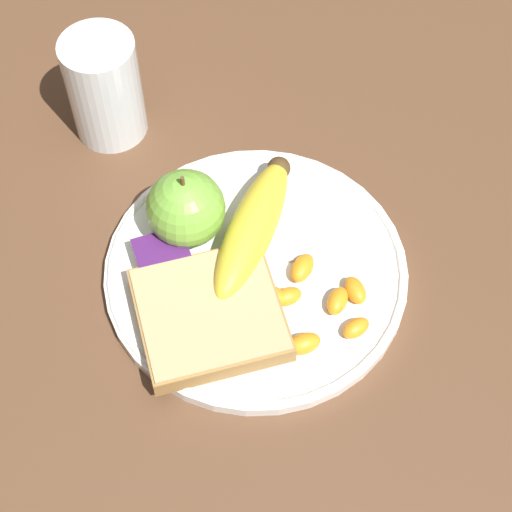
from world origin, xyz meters
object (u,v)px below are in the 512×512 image
object	(u,v)px
banana	(253,226)
jam_packet	(162,256)
plate	(256,270)
juice_glass	(105,91)
bread_slice	(210,315)
fork	(256,258)
apple	(186,209)

from	to	relation	value
banana	jam_packet	distance (m)	0.08
plate	juice_glass	size ratio (longest dim) A/B	2.44
bread_slice	jam_packet	bearing A→B (deg)	107.39
banana	bread_slice	xyz separation A→B (m)	(-0.06, -0.07, -0.01)
jam_packet	fork	bearing A→B (deg)	-16.78
banana	bread_slice	bearing A→B (deg)	-132.53
juice_glass	bread_slice	size ratio (longest dim) A/B	0.88
jam_packet	plate	bearing A→B (deg)	-23.09
apple	jam_packet	bearing A→B (deg)	-140.72
juice_glass	banana	bearing A→B (deg)	-64.31
apple	plate	bearing A→B (deg)	-51.76
apple	bread_slice	bearing A→B (deg)	-95.37
bread_slice	jam_packet	distance (m)	0.07
fork	banana	bearing A→B (deg)	-94.81
apple	bread_slice	xyz separation A→B (m)	(-0.01, -0.09, -0.02)
juice_glass	jam_packet	world-z (taller)	juice_glass
fork	juice_glass	bearing A→B (deg)	-61.05
banana	fork	bearing A→B (deg)	-101.62
bread_slice	fork	size ratio (longest dim) A/B	0.75
plate	fork	xyz separation A→B (m)	(0.00, 0.01, 0.01)
apple	banana	bearing A→B (deg)	-26.91
bread_slice	plate	bearing A→B (deg)	34.43
banana	juice_glass	bearing A→B (deg)	115.69
fork	jam_packet	xyz separation A→B (m)	(-0.08, 0.02, 0.01)
juice_glass	fork	distance (m)	0.22
apple	jam_packet	world-z (taller)	apple
bread_slice	fork	world-z (taller)	bread_slice
juice_glass	banana	distance (m)	0.20
plate	bread_slice	distance (m)	0.07
banana	fork	distance (m)	0.03
apple	fork	bearing A→B (deg)	-45.22
plate	apple	size ratio (longest dim) A/B	3.40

